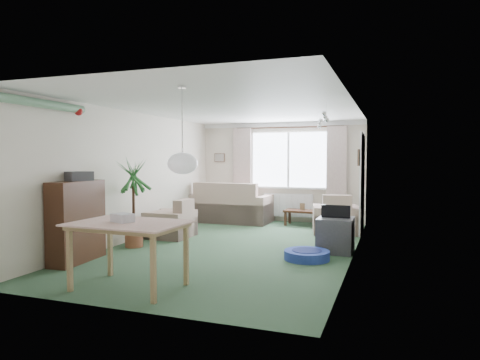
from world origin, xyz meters
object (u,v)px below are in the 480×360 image
(bookshelf, at_px, (77,221))
(armchair_corner, at_px, (336,213))
(sofa, at_px, (231,202))
(armchair_left, at_px, (170,218))
(tv_cube, at_px, (336,235))
(houseplant, at_px, (134,203))
(coffee_table, at_px, (302,218))
(dining_table, at_px, (129,256))
(pet_bed, at_px, (307,255))

(bookshelf, bearing_deg, armchair_corner, 44.84)
(sofa, xyz_separation_m, armchair_left, (-0.40, -2.29, -0.11))
(tv_cube, bearing_deg, armchair_corner, 97.55)
(sofa, xyz_separation_m, houseplant, (-0.55, -3.31, 0.29))
(armchair_corner, xyz_separation_m, houseplant, (-3.12, -2.58, 0.36))
(bookshelf, bearing_deg, armchair_left, 77.37)
(armchair_corner, distance_m, houseplant, 4.07)
(coffee_table, height_order, bookshelf, bookshelf)
(sofa, distance_m, bookshelf, 4.57)
(bookshelf, xyz_separation_m, tv_cube, (3.54, 1.97, -0.32))
(armchair_corner, height_order, bookshelf, bookshelf)
(dining_table, distance_m, tv_cube, 3.48)
(armchair_corner, xyz_separation_m, bookshelf, (-3.31, -3.78, 0.20))
(armchair_corner, distance_m, coffee_table, 1.14)
(tv_cube, bearing_deg, bookshelf, -150.48)
(tv_cube, bearing_deg, coffee_table, 113.31)
(bookshelf, xyz_separation_m, pet_bed, (3.20, 1.28, -0.53))
(pet_bed, bearing_deg, houseplant, -178.43)
(armchair_left, distance_m, pet_bed, 3.02)
(sofa, bearing_deg, armchair_left, 80.23)
(armchair_left, xyz_separation_m, dining_table, (1.14, -3.06, 0.01))
(houseplant, xyz_separation_m, tv_cube, (3.35, 0.77, -0.49))
(bookshelf, bearing_deg, dining_table, -33.54)
(houseplant, bearing_deg, bookshelf, -99.03)
(armchair_corner, bearing_deg, armchair_left, 16.04)
(armchair_left, relative_size, coffee_table, 1.06)
(armchair_left, bearing_deg, armchair_corner, 117.98)
(bookshelf, xyz_separation_m, dining_table, (1.48, -0.84, -0.22))
(armchair_corner, height_order, armchair_left, armchair_corner)
(coffee_table, xyz_separation_m, houseplant, (-2.28, -3.31, 0.59))
(armchair_corner, distance_m, pet_bed, 2.53)
(armchair_corner, bearing_deg, bookshelf, 37.06)
(armchair_corner, bearing_deg, coffee_table, -52.37)
(bookshelf, relative_size, houseplant, 0.78)
(armchair_left, bearing_deg, coffee_table, 137.31)
(dining_table, relative_size, tv_cube, 1.98)
(armchair_corner, xyz_separation_m, dining_table, (-1.83, -4.62, -0.02))
(houseplant, relative_size, pet_bed, 2.24)
(armchair_corner, height_order, dining_table, armchair_corner)
(houseplant, bearing_deg, sofa, 80.57)
(coffee_table, relative_size, dining_table, 0.64)
(houseplant, bearing_deg, tv_cube, 12.95)
(armchair_corner, relative_size, armchair_left, 1.09)
(coffee_table, bearing_deg, houseplant, -124.56)
(coffee_table, relative_size, bookshelf, 0.65)
(dining_table, distance_m, pet_bed, 2.75)
(sofa, height_order, pet_bed, sofa)
(armchair_corner, xyz_separation_m, armchair_left, (-2.98, -1.56, -0.03))
(sofa, relative_size, tv_cube, 3.09)
(coffee_table, relative_size, tv_cube, 1.26)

